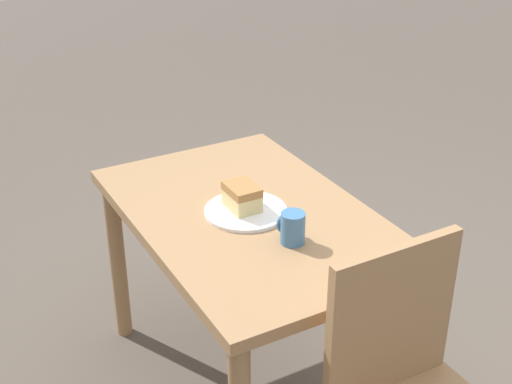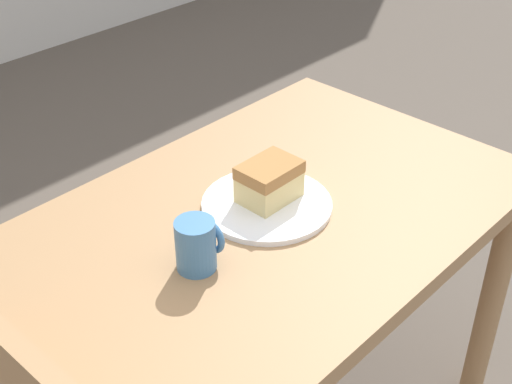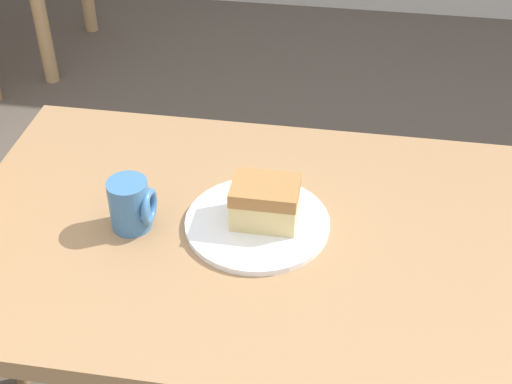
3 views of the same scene
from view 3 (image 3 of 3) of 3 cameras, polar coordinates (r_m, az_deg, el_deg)
The scene contains 4 objects.
dining_table_near at distance 1.38m, azimuth -0.28°, elevation -6.30°, with size 1.10×0.71×0.71m.
plate at distance 1.31m, azimuth 0.10°, elevation -2.51°, with size 0.27×0.27×0.01m.
cake_slice at distance 1.29m, azimuth 0.73°, elevation -0.81°, with size 0.12×0.09×0.08m.
coffee_mug at distance 1.31m, azimuth -9.93°, elevation -1.01°, with size 0.08×0.07×0.10m.
Camera 3 is at (0.28, -0.62, 1.58)m, focal length 50.00 mm.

